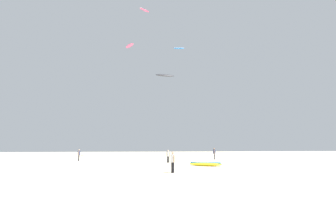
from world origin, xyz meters
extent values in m
plane|color=beige|center=(0.00, 0.00, 0.00)|extent=(120.00, 120.00, 0.00)
cylinder|color=black|center=(-0.95, 5.13, 0.42)|extent=(0.16, 0.16, 0.84)
cylinder|color=black|center=(-1.02, 5.31, 0.42)|extent=(0.16, 0.16, 0.84)
cylinder|color=silver|center=(-0.99, 5.22, 1.15)|extent=(0.38, 0.38, 0.63)
cylinder|color=tan|center=(-0.90, 5.01, 1.13)|extent=(0.11, 0.11, 0.58)
cylinder|color=tan|center=(-1.07, 5.43, 1.13)|extent=(0.11, 0.11, 0.58)
sphere|color=tan|center=(-0.99, 5.22, 1.58)|extent=(0.23, 0.23, 0.23)
cylinder|color=#2D2D33|center=(7.29, 21.72, 0.42)|extent=(0.16, 0.16, 0.83)
cylinder|color=#2D2D33|center=(7.35, 21.90, 0.42)|extent=(0.16, 0.16, 0.83)
cylinder|color=navy|center=(7.32, 21.81, 1.15)|extent=(0.38, 0.38, 0.62)
cylinder|color=#936B4C|center=(7.26, 21.59, 1.12)|extent=(0.11, 0.11, 0.57)
cylinder|color=#936B4C|center=(7.39, 22.02, 1.12)|extent=(0.11, 0.11, 0.57)
sphere|color=#936B4C|center=(7.32, 21.81, 1.58)|extent=(0.23, 0.23, 0.23)
cylinder|color=#2D2D33|center=(-11.97, 20.50, 0.38)|extent=(0.14, 0.14, 0.77)
cylinder|color=#2D2D33|center=(-11.95, 20.33, 0.38)|extent=(0.14, 0.14, 0.77)
cylinder|color=navy|center=(-11.96, 20.42, 1.05)|extent=(0.35, 0.35, 0.57)
cylinder|color=tan|center=(-11.98, 20.62, 1.03)|extent=(0.10, 0.10, 0.53)
cylinder|color=tan|center=(-11.94, 20.21, 1.03)|extent=(0.10, 0.10, 0.53)
sphere|color=tan|center=(-11.96, 20.42, 1.45)|extent=(0.21, 0.21, 0.21)
cylinder|color=#2D2D33|center=(-0.14, 16.00, 0.39)|extent=(0.15, 0.15, 0.78)
cylinder|color=#2D2D33|center=(-0.29, 16.10, 0.39)|extent=(0.15, 0.15, 0.78)
cylinder|color=silver|center=(-0.22, 16.05, 1.07)|extent=(0.36, 0.36, 0.58)
cylinder|color=beige|center=(-0.04, 15.94, 1.05)|extent=(0.10, 0.10, 0.54)
cylinder|color=beige|center=(-0.39, 16.16, 1.05)|extent=(0.10, 0.10, 0.54)
sphere|color=beige|center=(-0.22, 16.05, 1.47)|extent=(0.21, 0.21, 0.21)
ellipsoid|color=yellow|center=(3.20, 11.06, 0.19)|extent=(3.55, 2.28, 0.37)
cylinder|color=blue|center=(3.20, 11.06, 0.34)|extent=(2.97, 1.41, 0.15)
ellipsoid|color=blue|center=(3.59, 31.55, 20.95)|extent=(2.26, 0.86, 0.40)
cylinder|color=white|center=(3.59, 31.55, 21.05)|extent=(2.03, 0.28, 0.10)
ellipsoid|color=#2D2D33|center=(0.80, 31.52, 15.39)|extent=(3.78, 1.55, 0.83)
ellipsoid|color=#E5598C|center=(-6.20, 34.21, 22.16)|extent=(2.20, 2.97, 0.39)
ellipsoid|color=#E5598C|center=(-3.30, 29.29, 27.31)|extent=(2.14, 1.87, 0.29)
cylinder|color=white|center=(-3.30, 29.29, 27.41)|extent=(1.67, 1.33, 0.10)
camera|label=1|loc=(-3.53, -15.39, 2.31)|focal=26.94mm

